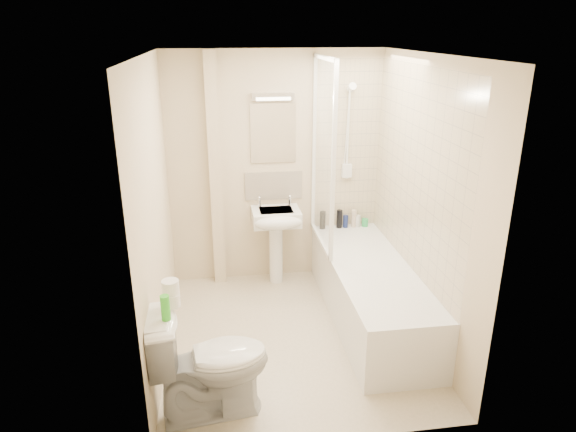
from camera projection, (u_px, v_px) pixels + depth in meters
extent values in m
plane|color=beige|center=(293.00, 336.00, 4.57)|extent=(2.50, 2.50, 0.00)
cube|color=beige|center=(275.00, 169.00, 5.31)|extent=(2.20, 0.02, 2.40)
cube|color=beige|center=(155.00, 216.00, 4.01)|extent=(0.02, 2.50, 2.40)
cube|color=beige|center=(423.00, 203.00, 4.30)|extent=(0.02, 2.50, 2.40)
cube|color=white|center=(295.00, 54.00, 3.74)|extent=(2.20, 2.50, 0.02)
cube|color=beige|center=(347.00, 146.00, 5.33)|extent=(0.70, 0.01, 1.75)
cube|color=beige|center=(415.00, 171.00, 4.41)|extent=(0.01, 2.10, 1.75)
cube|color=beige|center=(215.00, 173.00, 5.18)|extent=(0.12, 0.12, 2.40)
cube|color=beige|center=(274.00, 186.00, 5.36)|extent=(0.60, 0.02, 0.30)
cube|color=white|center=(273.00, 133.00, 5.17)|extent=(0.46, 0.01, 0.60)
cube|color=silver|center=(273.00, 96.00, 5.02)|extent=(0.42, 0.07, 0.07)
cube|color=white|center=(370.00, 292.00, 4.76)|extent=(0.70, 2.10, 0.55)
cube|color=white|center=(371.00, 271.00, 4.68)|extent=(0.56, 1.96, 0.05)
cube|color=white|center=(323.00, 155.00, 4.86)|extent=(0.01, 0.90, 1.80)
cube|color=white|center=(314.00, 145.00, 5.26)|extent=(0.04, 0.04, 1.80)
cube|color=white|center=(333.00, 167.00, 4.45)|extent=(0.04, 0.04, 1.80)
cube|color=white|center=(325.00, 58.00, 4.56)|extent=(0.04, 0.90, 0.04)
cube|color=white|center=(321.00, 240.00, 5.17)|extent=(0.04, 0.90, 0.03)
cylinder|color=white|center=(348.00, 135.00, 5.26)|extent=(0.02, 0.02, 0.90)
cylinder|color=white|center=(346.00, 177.00, 5.42)|extent=(0.05, 0.05, 0.02)
cylinder|color=white|center=(350.00, 90.00, 5.11)|extent=(0.05, 0.05, 0.02)
cylinder|color=white|center=(352.00, 87.00, 5.04)|extent=(0.08, 0.11, 0.11)
cube|color=white|center=(347.00, 171.00, 5.39)|extent=(0.10, 0.05, 0.14)
cylinder|color=white|center=(347.00, 130.00, 5.22)|extent=(0.01, 0.13, 0.84)
cylinder|color=white|center=(276.00, 253.00, 5.46)|extent=(0.14, 0.14, 0.66)
cube|color=white|center=(276.00, 217.00, 5.28)|extent=(0.49, 0.38, 0.15)
ellipsoid|color=white|center=(278.00, 223.00, 5.12)|extent=(0.49, 0.21, 0.15)
cube|color=silver|center=(276.00, 212.00, 5.26)|extent=(0.34, 0.24, 0.04)
cylinder|color=white|center=(259.00, 203.00, 5.32)|extent=(0.03, 0.03, 0.10)
cylinder|color=white|center=(290.00, 201.00, 5.36)|extent=(0.03, 0.03, 0.10)
sphere|color=white|center=(259.00, 198.00, 5.30)|extent=(0.04, 0.04, 0.04)
sphere|color=white|center=(290.00, 197.00, 5.34)|extent=(0.04, 0.04, 0.04)
cylinder|color=black|center=(323.00, 220.00, 5.49)|extent=(0.06, 0.06, 0.19)
cylinder|color=black|center=(339.00, 219.00, 5.51)|extent=(0.06, 0.06, 0.20)
cylinder|color=navy|center=(345.00, 221.00, 5.53)|extent=(0.05, 0.05, 0.14)
cylinder|color=beige|center=(354.00, 218.00, 5.54)|extent=(0.05, 0.05, 0.19)
cylinder|color=silver|center=(357.00, 221.00, 5.55)|extent=(0.06, 0.06, 0.13)
cylinder|color=#30BB5B|center=(365.00, 222.00, 5.57)|extent=(0.07, 0.07, 0.08)
imported|color=white|center=(210.00, 362.00, 3.54)|extent=(0.67, 0.93, 0.83)
cylinder|color=white|center=(172.00, 300.00, 3.42)|extent=(0.10, 0.10, 0.09)
cylinder|color=white|center=(170.00, 287.00, 3.39)|extent=(0.11, 0.11, 0.09)
cylinder|color=green|center=(165.00, 308.00, 3.25)|extent=(0.06, 0.06, 0.17)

